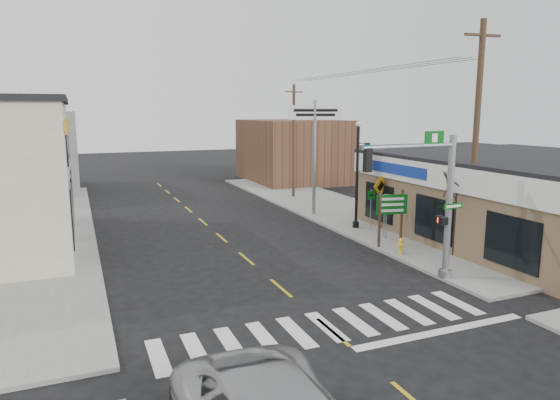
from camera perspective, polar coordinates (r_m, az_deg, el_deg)
name	(u,v)px	position (r m, az deg, el deg)	size (l,w,h in m)	color
ground	(333,332)	(15.28, 6.03, -14.76)	(140.00, 140.00, 0.00)	black
sidewalk_right	(362,218)	(30.31, 9.37, -2.10)	(6.00, 38.00, 0.13)	gray
sidewalk_left	(28,250)	(26.05, -26.84, -5.10)	(6.00, 38.00, 0.13)	gray
center_line	(246,259)	(22.18, -3.88, -6.69)	(0.12, 56.00, 0.01)	gold
crosswalk	(326,326)	(15.60, 5.31, -14.19)	(11.00, 2.20, 0.01)	silver
thrift_store	(530,200)	(28.24, 26.69, 0.05)	(12.00, 14.00, 4.00)	brown
bldg_distant_right	(293,151)	(46.25, 1.55, 5.65)	(8.00, 10.00, 5.60)	brown
bldg_distant_left	(16,153)	(44.48, -27.97, 4.81)	(9.00, 10.00, 6.40)	slate
traffic_signal_pole	(436,192)	(19.25, 17.37, 0.85)	(4.41, 0.37, 5.59)	gray
guide_sign	(391,210)	(23.92, 12.61, -1.11)	(1.51, 0.13, 2.65)	#493522
fire_hydrant	(401,245)	(22.96, 13.65, -5.04)	(0.22, 0.22, 0.72)	gold
ped_crossing_sign	(380,193)	(27.03, 11.38, 0.80)	(1.14, 0.08, 2.94)	gray
lamp_post	(358,167)	(27.16, 8.94, 3.78)	(0.75, 0.59, 5.76)	black
dance_center_sign	(315,129)	(30.43, 3.99, 8.09)	(3.27, 0.20, 6.94)	gray
bare_tree	(459,178)	(22.86, 19.75, 2.34)	(2.17, 2.17, 4.35)	black
shrub_front	(516,255)	(22.68, 25.33, -5.66)	(1.32, 1.32, 0.99)	#1B3214
shrub_back	(409,225)	(26.81, 14.49, -2.77)	(1.20, 1.20, 0.90)	black
utility_pole_near	(476,139)	(22.90, 21.45, 6.55)	(1.74, 0.26, 10.01)	#432A1C
utility_pole_far	(294,140)	(36.83, 1.58, 6.88)	(1.42, 0.21, 8.18)	#432E23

